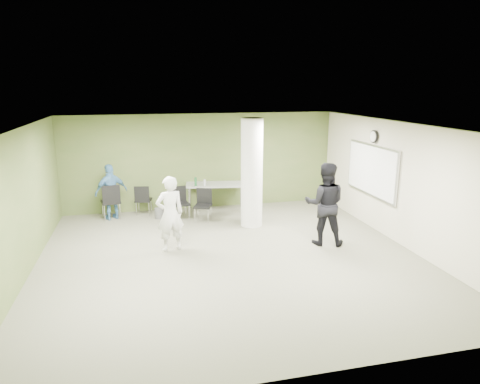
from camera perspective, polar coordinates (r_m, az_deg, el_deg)
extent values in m
plane|color=#5C5A48|center=(9.29, -1.31, -8.68)|extent=(8.00, 8.00, 0.00)
plane|color=white|center=(8.60, -1.42, 8.78)|extent=(8.00, 8.00, 0.00)
cube|color=#495F2D|center=(12.70, -5.12, 4.07)|extent=(8.00, 2.80, 0.02)
cube|color=#495F2D|center=(8.95, -27.30, -1.72)|extent=(0.02, 8.00, 2.80)
cube|color=beige|center=(10.41, 20.72, 0.99)|extent=(0.02, 8.00, 2.80)
cylinder|color=silver|center=(10.97, 1.58, 2.53)|extent=(0.56, 0.56, 2.80)
cube|color=silver|center=(11.34, 17.13, 2.81)|extent=(0.04, 2.30, 1.30)
cube|color=white|center=(11.33, 17.02, 2.81)|extent=(0.02, 2.20, 1.20)
cylinder|color=black|center=(11.22, 17.45, 7.07)|extent=(0.05, 0.32, 0.32)
cylinder|color=white|center=(11.20, 17.31, 7.07)|extent=(0.02, 0.26, 0.26)
cube|color=gray|center=(12.44, -3.28, 1.01)|extent=(1.80, 1.00, 0.04)
cylinder|color=silver|center=(12.26, -6.81, -1.21)|extent=(0.04, 0.04, 0.77)
cylinder|color=silver|center=(12.28, 0.34, -1.08)|extent=(0.04, 0.04, 0.77)
cylinder|color=silver|center=(12.83, -6.70, -0.51)|extent=(0.04, 0.04, 0.77)
cylinder|color=silver|center=(12.86, 0.13, -0.39)|extent=(0.04, 0.04, 0.77)
cylinder|color=#1C5628|center=(12.16, -5.94, 1.37)|extent=(0.07, 0.07, 0.25)
cylinder|color=#B2B2B7|center=(12.21, -4.73, 1.27)|extent=(0.06, 0.06, 0.18)
cylinder|color=#4C4C4C|center=(12.06, -10.71, -2.79)|extent=(0.25, 0.25, 0.29)
cube|color=black|center=(12.25, -16.86, -1.25)|extent=(0.58, 0.58, 0.05)
cube|color=black|center=(11.97, -16.80, -0.28)|extent=(0.47, 0.13, 0.48)
cylinder|color=silver|center=(12.54, -15.99, -2.04)|extent=(0.02, 0.02, 0.46)
cylinder|color=silver|center=(12.49, -17.83, -2.24)|extent=(0.02, 0.02, 0.46)
cylinder|color=silver|center=(12.15, -15.69, -2.53)|extent=(0.02, 0.02, 0.46)
cylinder|color=silver|center=(12.10, -17.59, -2.74)|extent=(0.02, 0.02, 0.46)
cube|color=black|center=(12.45, -12.75, -1.05)|extent=(0.51, 0.51, 0.05)
cube|color=black|center=(12.20, -12.97, -0.23)|extent=(0.41, 0.12, 0.42)
cylinder|color=silver|center=(12.64, -11.76, -1.80)|extent=(0.02, 0.02, 0.40)
cylinder|color=silver|center=(12.70, -13.34, -1.80)|extent=(0.02, 0.02, 0.40)
cylinder|color=silver|center=(12.30, -12.03, -2.25)|extent=(0.02, 0.02, 0.40)
cylinder|color=silver|center=(12.37, -13.65, -2.25)|extent=(0.02, 0.02, 0.40)
cube|color=black|center=(11.82, -7.92, -1.58)|extent=(0.50, 0.50, 0.05)
cube|color=black|center=(11.94, -8.20, -0.23)|extent=(0.42, 0.10, 0.43)
cylinder|color=silver|center=(11.67, -8.52, -2.96)|extent=(0.02, 0.02, 0.41)
cylinder|color=silver|center=(11.75, -6.80, -2.77)|extent=(0.02, 0.02, 0.41)
cylinder|color=silver|center=(12.01, -8.94, -2.48)|extent=(0.02, 0.02, 0.41)
cylinder|color=silver|center=(12.09, -7.26, -2.31)|extent=(0.02, 0.02, 0.41)
cube|color=black|center=(11.55, -4.97, -1.90)|extent=(0.56, 0.56, 0.05)
cube|color=black|center=(11.67, -4.78, -0.51)|extent=(0.40, 0.19, 0.43)
cylinder|color=silver|center=(11.48, -6.03, -3.17)|extent=(0.02, 0.02, 0.41)
cylinder|color=silver|center=(11.40, -4.27, -3.26)|extent=(0.02, 0.02, 0.41)
cylinder|color=silver|center=(11.82, -5.61, -2.66)|extent=(0.02, 0.02, 0.41)
cylinder|color=silver|center=(11.74, -3.90, -2.74)|extent=(0.02, 0.02, 0.41)
imported|color=silver|center=(9.51, -9.31, -2.90)|extent=(0.70, 0.54, 1.70)
imported|color=black|center=(9.95, 11.24, -1.57)|extent=(1.13, 1.01, 1.91)
imported|color=teal|center=(12.15, -16.79, 0.01)|extent=(0.97, 0.72, 1.53)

